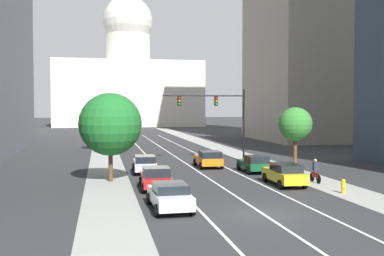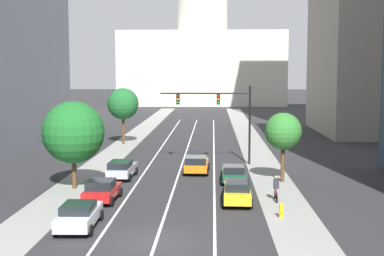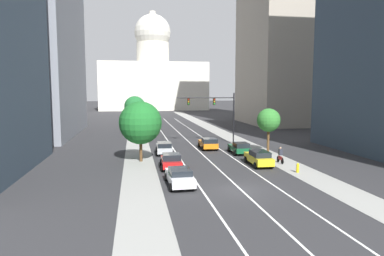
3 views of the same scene
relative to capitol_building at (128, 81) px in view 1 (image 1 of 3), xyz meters
name	(u,v)px [view 1 (image 1 of 3)]	position (x,y,z in m)	size (l,w,h in m)	color
ground_plane	(162,148)	(0.00, -77.93, -13.26)	(400.00, 400.00, 0.00)	#2B2B2D
sidewalk_left	(105,152)	(-7.58, -82.93, -13.26)	(3.17, 130.00, 0.01)	gray
sidewalk_right	(226,150)	(7.58, -82.93, -13.26)	(3.17, 130.00, 0.01)	gray
lane_stripe_left	(152,161)	(-3.00, -92.93, -13.25)	(0.16, 90.00, 0.01)	white
lane_stripe_center	(181,160)	(0.00, -92.93, -13.25)	(0.16, 90.00, 0.01)	white
lane_stripe_right	(209,159)	(3.00, -92.93, -13.25)	(0.16, 90.00, 0.01)	white
capitol_building	(128,81)	(0.00, 0.00, 0.00)	(42.07, 22.02, 39.26)	beige
car_yellow	(285,174)	(4.49, -109.69, -12.46)	(2.04, 4.73, 1.54)	yellow
car_white	(170,195)	(-4.49, -115.90, -12.51)	(2.13, 4.68, 1.43)	silver
car_orange	(209,159)	(1.49, -99.19, -12.47)	(2.21, 4.37, 1.54)	orange
car_silver	(145,164)	(-4.50, -101.72, -12.47)	(2.12, 4.38, 1.50)	#B2B5BA
car_red	(156,178)	(-4.50, -109.63, -12.49)	(2.18, 4.16, 1.52)	red
car_green	(254,163)	(4.49, -103.10, -12.51)	(1.99, 4.05, 1.46)	#14512D
traffic_signal_mast	(219,110)	(3.72, -94.39, -8.11)	(8.45, 0.39, 7.31)	black
fire_hydrant	(343,186)	(6.94, -113.34, -12.80)	(0.26, 0.35, 0.91)	yellow
cyclist	(315,171)	(7.12, -109.04, -12.41)	(0.36, 1.70, 1.72)	black
street_tree_mid_left	(110,124)	(-7.37, -105.66, -9.07)	(4.59, 4.59, 6.50)	#51381E
street_tree_mid_right	(295,124)	(8.36, -102.56, -9.29)	(2.89, 2.89, 5.45)	#51381E
street_tree_near_left	(102,113)	(-7.84, -80.43, -8.47)	(3.75, 3.75, 6.69)	#51381E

